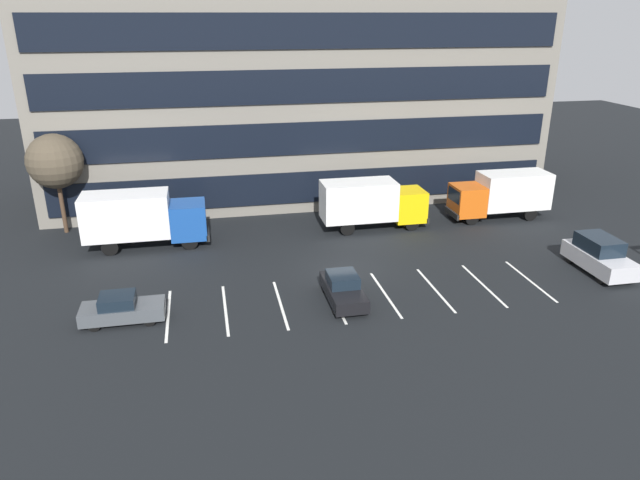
{
  "coord_description": "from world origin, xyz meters",
  "views": [
    {
      "loc": [
        -7.56,
        -29.68,
        13.9
      ],
      "look_at": [
        -1.13,
        1.69,
        1.4
      ],
      "focal_mm": 32.72,
      "sensor_mm": 36.0,
      "label": 1
    }
  ],
  "objects_px": {
    "box_truck_blue": "(143,217)",
    "box_truck_orange": "(501,193)",
    "box_truck_yellow": "(371,202)",
    "sedan_charcoal": "(122,309)",
    "bare_tree": "(55,162)",
    "suv_silver": "(599,255)",
    "sedan_black": "(343,289)"
  },
  "relations": [
    {
      "from": "box_truck_orange",
      "to": "suv_silver",
      "type": "xyz_separation_m",
      "value": [
        1.0,
        -9.81,
        -0.88
      ]
    },
    {
      "from": "box_truck_blue",
      "to": "suv_silver",
      "type": "height_order",
      "value": "box_truck_blue"
    },
    {
      "from": "box_truck_orange",
      "to": "suv_silver",
      "type": "bearing_deg",
      "value": -84.17
    },
    {
      "from": "sedan_black",
      "to": "bare_tree",
      "type": "bearing_deg",
      "value": 139.59
    },
    {
      "from": "box_truck_yellow",
      "to": "box_truck_blue",
      "type": "distance_m",
      "value": 15.02
    },
    {
      "from": "sedan_charcoal",
      "to": "suv_silver",
      "type": "xyz_separation_m",
      "value": [
        26.14,
        0.62,
        0.33
      ]
    },
    {
      "from": "box_truck_orange",
      "to": "bare_tree",
      "type": "xyz_separation_m",
      "value": [
        -30.23,
        3.16,
        3.03
      ]
    },
    {
      "from": "box_truck_yellow",
      "to": "bare_tree",
      "type": "distance_m",
      "value": 20.98
    },
    {
      "from": "sedan_black",
      "to": "box_truck_yellow",
      "type": "bearing_deg",
      "value": 66.48
    },
    {
      "from": "box_truck_blue",
      "to": "suv_silver",
      "type": "distance_m",
      "value": 27.37
    },
    {
      "from": "box_truck_blue",
      "to": "box_truck_orange",
      "type": "xyz_separation_m",
      "value": [
        24.76,
        0.61,
        -0.12
      ]
    },
    {
      "from": "box_truck_yellow",
      "to": "sedan_black",
      "type": "distance_m",
      "value": 11.25
    },
    {
      "from": "sedan_black",
      "to": "sedan_charcoal",
      "type": "relative_size",
      "value": 1.03
    },
    {
      "from": "box_truck_yellow",
      "to": "box_truck_blue",
      "type": "bearing_deg",
      "value": -178.53
    },
    {
      "from": "box_truck_yellow",
      "to": "bare_tree",
      "type": "xyz_separation_m",
      "value": [
        -20.49,
        3.39,
        3.0
      ]
    },
    {
      "from": "box_truck_orange",
      "to": "sedan_black",
      "type": "distance_m",
      "value": 17.69
    },
    {
      "from": "sedan_black",
      "to": "bare_tree",
      "type": "relative_size",
      "value": 0.61
    },
    {
      "from": "box_truck_orange",
      "to": "sedan_black",
      "type": "height_order",
      "value": "box_truck_orange"
    },
    {
      "from": "sedan_charcoal",
      "to": "suv_silver",
      "type": "relative_size",
      "value": 0.86
    },
    {
      "from": "box_truck_yellow",
      "to": "sedan_charcoal",
      "type": "relative_size",
      "value": 1.85
    },
    {
      "from": "box_truck_blue",
      "to": "box_truck_orange",
      "type": "bearing_deg",
      "value": 1.42
    },
    {
      "from": "box_truck_yellow",
      "to": "bare_tree",
      "type": "height_order",
      "value": "bare_tree"
    },
    {
      "from": "box_truck_orange",
      "to": "suv_silver",
      "type": "relative_size",
      "value": 1.58
    },
    {
      "from": "box_truck_yellow",
      "to": "sedan_black",
      "type": "height_order",
      "value": "box_truck_yellow"
    },
    {
      "from": "box_truck_orange",
      "to": "bare_tree",
      "type": "distance_m",
      "value": 30.55
    },
    {
      "from": "box_truck_yellow",
      "to": "suv_silver",
      "type": "distance_m",
      "value": 14.42
    },
    {
      "from": "box_truck_yellow",
      "to": "bare_tree",
      "type": "bearing_deg",
      "value": 170.6
    },
    {
      "from": "box_truck_orange",
      "to": "box_truck_yellow",
      "type": "bearing_deg",
      "value": -178.65
    },
    {
      "from": "bare_tree",
      "to": "suv_silver",
      "type": "bearing_deg",
      "value": -22.55
    },
    {
      "from": "box_truck_blue",
      "to": "suv_silver",
      "type": "xyz_separation_m",
      "value": [
        25.76,
        -9.19,
        -1.0
      ]
    },
    {
      "from": "box_truck_blue",
      "to": "bare_tree",
      "type": "xyz_separation_m",
      "value": [
        -5.48,
        3.78,
        2.9
      ]
    },
    {
      "from": "bare_tree",
      "to": "box_truck_yellow",
      "type": "bearing_deg",
      "value": -9.4
    }
  ]
}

